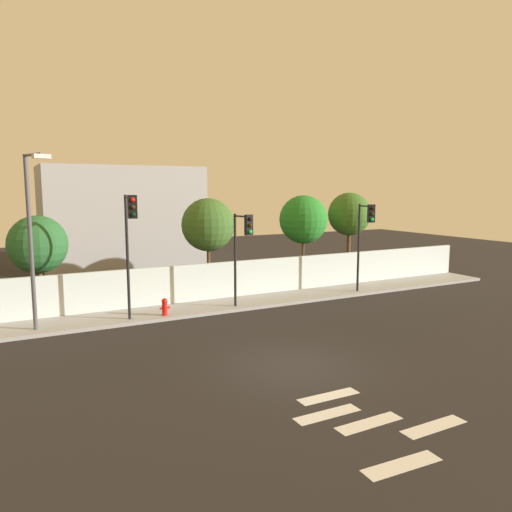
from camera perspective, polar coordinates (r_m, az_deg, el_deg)
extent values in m
plane|color=black|center=(15.88, 4.35, -12.68)|extent=(80.00, 80.00, 0.00)
cube|color=#9F9F9F|center=(22.90, -6.74, -6.10)|extent=(36.00, 2.40, 0.15)
cube|color=silver|center=(23.87, -7.91, -3.16)|extent=(36.00, 0.18, 1.80)
cube|color=silver|center=(11.15, 16.68, -22.36)|extent=(1.82, 0.52, 0.01)
cube|color=silver|center=(12.87, 20.08, -18.21)|extent=(1.80, 0.45, 0.01)
cube|color=silver|center=(12.61, 13.08, -18.49)|extent=(1.81, 0.46, 0.01)
cube|color=silver|center=(12.86, 8.34, -17.82)|extent=(1.80, 0.44, 0.01)
cube|color=silver|center=(13.85, 8.50, -15.90)|extent=(1.80, 0.46, 0.01)
cylinder|color=black|center=(20.82, -14.78, -0.21)|extent=(0.12, 0.12, 5.19)
cylinder|color=black|center=(19.98, -14.67, 6.65)|extent=(0.14, 1.34, 0.08)
cube|color=black|center=(19.33, -14.25, 5.59)|extent=(0.35, 0.21, 0.90)
sphere|color=red|center=(19.21, -14.21, 6.39)|extent=(0.18, 0.18, 0.18)
sphere|color=#33260A|center=(19.22, -14.18, 5.55)|extent=(0.18, 0.18, 0.18)
sphere|color=black|center=(19.23, -14.15, 4.72)|extent=(0.18, 0.18, 0.18)
cylinder|color=black|center=(22.50, -2.45, -0.52)|extent=(0.12, 0.12, 4.31)
cylinder|color=black|center=(21.83, -1.69, 4.65)|extent=(0.21, 1.13, 0.08)
cube|color=black|center=(21.38, -0.86, 3.65)|extent=(0.36, 0.24, 0.90)
sphere|color=black|center=(21.26, -0.68, 4.36)|extent=(0.18, 0.18, 0.18)
sphere|color=#33260A|center=(21.28, -0.68, 3.60)|extent=(0.18, 0.18, 0.18)
sphere|color=#19F24C|center=(21.30, -0.68, 2.85)|extent=(0.18, 0.18, 0.18)
cylinder|color=black|center=(26.40, 11.89, 0.93)|extent=(0.12, 0.12, 4.66)
cylinder|color=black|center=(25.69, 12.67, 5.71)|extent=(0.33, 1.22, 0.08)
cube|color=black|center=(25.17, 13.32, 4.86)|extent=(0.37, 0.27, 0.90)
sphere|color=black|center=(25.05, 13.47, 5.46)|extent=(0.18, 0.18, 0.18)
sphere|color=#33260A|center=(25.07, 13.45, 4.82)|extent=(0.18, 0.18, 0.18)
sphere|color=#19F24C|center=(25.08, 13.43, 4.18)|extent=(0.18, 0.18, 0.18)
cylinder|color=#4C4C51|center=(20.43, -24.84, 1.30)|extent=(0.16, 0.16, 6.70)
cylinder|color=#4C4C51|center=(19.65, -24.62, 10.74)|extent=(0.54, 1.48, 0.10)
cube|color=beige|center=(18.94, -23.79, 10.62)|extent=(0.64, 0.40, 0.16)
cylinder|color=red|center=(21.54, -10.62, -6.07)|extent=(0.24, 0.24, 0.59)
sphere|color=red|center=(21.46, -10.64, -5.21)|extent=(0.26, 0.26, 0.26)
cylinder|color=red|center=(21.48, -11.06, -6.03)|extent=(0.10, 0.09, 0.09)
cylinder|color=red|center=(21.58, -10.19, -5.95)|extent=(0.10, 0.09, 0.09)
cylinder|color=brown|center=(23.79, -23.89, -3.37)|extent=(0.21, 0.21, 2.44)
sphere|color=#27602E|center=(23.52, -24.15, 1.24)|extent=(2.56, 2.56, 2.56)
cylinder|color=brown|center=(25.57, -5.56, -1.38)|extent=(0.18, 0.18, 2.99)
sphere|color=#3A6326|center=(25.31, -5.63, 3.65)|extent=(2.75, 2.75, 2.75)
cylinder|color=brown|center=(28.30, 5.51, -0.39)|extent=(0.15, 0.15, 3.09)
sphere|color=#268028|center=(28.06, 5.57, 4.27)|extent=(2.77, 2.77, 2.77)
cylinder|color=brown|center=(30.21, 10.74, 0.30)|extent=(0.23, 0.23, 3.38)
sphere|color=#3A6623|center=(30.00, 10.85, 4.84)|extent=(2.58, 2.58, 2.58)
cube|color=#A7A7A7|center=(36.98, -15.39, 4.46)|extent=(11.01, 6.00, 7.17)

